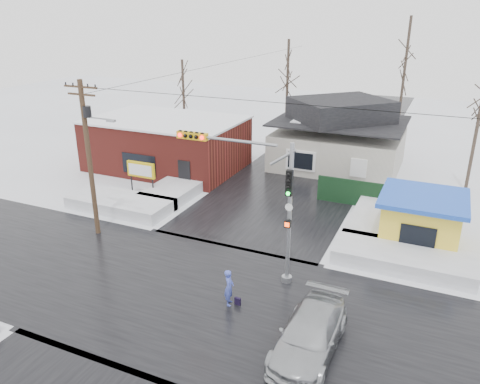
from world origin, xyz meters
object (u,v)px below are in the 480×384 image
at_px(traffic_signal, 258,191).
at_px(kiosk, 421,219).
at_px(pedestrian, 229,288).
at_px(utility_pole, 89,150).
at_px(marquee_sign, 141,171).
at_px(car, 310,335).

bearing_deg(traffic_signal, kiosk, 44.84).
relative_size(traffic_signal, pedestrian, 4.07).
height_order(utility_pole, marquee_sign, utility_pole).
distance_m(utility_pole, kiosk, 18.95).
xyz_separation_m(marquee_sign, pedestrian, (11.24, -9.34, -1.06)).
xyz_separation_m(marquee_sign, car, (15.41, -10.88, -1.16)).
height_order(utility_pole, kiosk, utility_pole).
distance_m(kiosk, car, 11.82).
xyz_separation_m(traffic_signal, car, (3.97, -4.35, -3.78)).
bearing_deg(pedestrian, traffic_signal, -22.13).
bearing_deg(kiosk, car, -105.21).
bearing_deg(kiosk, pedestrian, -126.40).
bearing_deg(car, traffic_signal, 132.98).
xyz_separation_m(kiosk, car, (-3.09, -11.38, -0.70)).
bearing_deg(marquee_sign, traffic_signal, -29.72).
bearing_deg(marquee_sign, pedestrian, -39.73).
relative_size(traffic_signal, car, 1.33).
distance_m(marquee_sign, car, 18.90).
distance_m(marquee_sign, pedestrian, 14.66).
xyz_separation_m(marquee_sign, kiosk, (18.50, 0.50, -0.46)).
relative_size(marquee_sign, pedestrian, 1.48).
xyz_separation_m(kiosk, pedestrian, (-7.26, -9.84, -0.60)).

